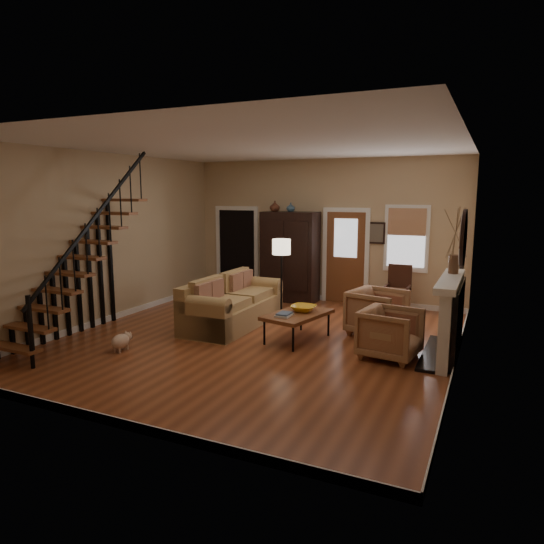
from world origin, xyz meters
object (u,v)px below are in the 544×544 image
at_px(floor_lamp, 281,279).
at_px(coffee_table, 297,327).
at_px(armoire, 290,257).
at_px(side_chair, 398,290).
at_px(sofa, 233,303).
at_px(armchair_left, 391,333).
at_px(armchair_right, 377,312).

bearing_deg(floor_lamp, coffee_table, -55.97).
bearing_deg(floor_lamp, armoire, 106.44).
bearing_deg(floor_lamp, side_chair, 33.13).
bearing_deg(side_chair, floor_lamp, -146.87).
relative_size(sofa, floor_lamp, 1.48).
height_order(coffee_table, armchair_left, armchair_left).
relative_size(armoire, sofa, 0.88).
relative_size(armchair_left, side_chair, 0.84).
distance_m(coffee_table, side_chair, 2.93).
relative_size(coffee_table, floor_lamp, 0.79).
bearing_deg(coffee_table, armchair_left, -8.48).
height_order(coffee_table, side_chair, side_chair).
distance_m(armchair_right, floor_lamp, 2.13).
height_order(armchair_left, floor_lamp, floor_lamp).
distance_m(sofa, coffee_table, 1.54).
distance_m(armchair_right, side_chair, 1.76).
bearing_deg(armchair_right, floor_lamp, 91.96).
relative_size(armoire, coffee_table, 1.65).
xyz_separation_m(armoire, sofa, (-0.15, -2.48, -0.60)).
relative_size(floor_lamp, side_chair, 1.59).
xyz_separation_m(sofa, armchair_right, (2.67, 0.52, -0.03)).
bearing_deg(armoire, sofa, -93.45).
xyz_separation_m(coffee_table, armchair_right, (1.19, 0.90, 0.17)).
distance_m(coffee_table, armchair_left, 1.67).
bearing_deg(coffee_table, side_chair, 65.41).
relative_size(armoire, side_chair, 2.06).
xyz_separation_m(armchair_left, floor_lamp, (-2.52, 1.54, 0.42)).
bearing_deg(side_chair, sofa, -139.85).
distance_m(coffee_table, armchair_right, 1.50).
relative_size(sofa, coffee_table, 1.88).
relative_size(armoire, armchair_right, 2.29).
distance_m(sofa, floor_lamp, 1.16).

